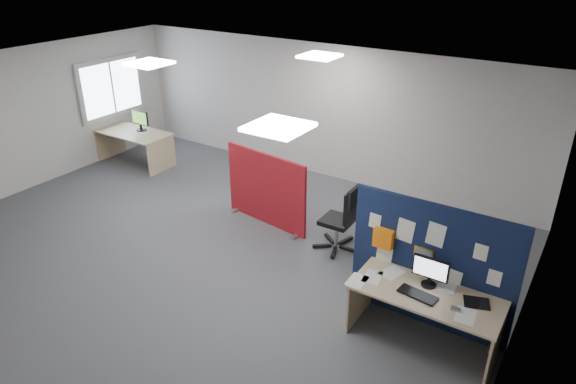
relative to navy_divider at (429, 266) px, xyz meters
The scene contains 18 objects.
floor 3.56m from the navy_divider, behind, with size 9.00×9.00×0.00m, color #4B4E53.
ceiling 3.93m from the navy_divider, behind, with size 9.00×7.00×0.02m, color white.
wall_back 4.87m from the navy_divider, 135.59° to the left, with size 9.00×0.02×2.70m, color silver.
wall_left 7.98m from the navy_divider, behind, with size 0.02×7.00×2.70m, color silver.
wall_right 1.16m from the navy_divider, ahead, with size 0.02×7.00×2.70m, color silver.
window 8.15m from the navy_divider, 166.54° to the left, with size 0.06×1.70×1.30m.
ceiling_lights 3.66m from the navy_divider, 169.90° to the left, with size 4.10×4.10×0.04m.
navy_divider is the anchor object (origin of this frame).
main_desk 0.47m from the navy_divider, 71.52° to the right, with size 1.73×0.77×0.73m.
monitor_main 0.27m from the navy_divider, 71.02° to the right, with size 0.43×0.18×0.38m.
keyboard 0.51m from the navy_divider, 85.21° to the right, with size 0.45×0.18×0.03m, color black.
mouse 0.72m from the navy_divider, 46.86° to the right, with size 0.10×0.06×0.03m, color #9A9A9F.
paper_tray 0.72m from the navy_divider, 22.47° to the right, with size 0.28×0.22×0.01m, color black.
red_divider 3.35m from the navy_divider, 161.87° to the left, with size 1.71×0.30×1.29m.
second_desk 7.35m from the navy_divider, 166.41° to the left, with size 1.67×0.84×0.73m.
monitor_second 7.31m from the navy_divider, 165.25° to the left, with size 0.49×0.22×0.44m.
office_chair 1.93m from the navy_divider, 149.76° to the left, with size 0.70×0.73×1.10m.
desk_papers 0.43m from the navy_divider, 110.25° to the right, with size 1.51×0.80×0.00m.
Camera 1 is at (4.86, -5.24, 4.39)m, focal length 32.00 mm.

